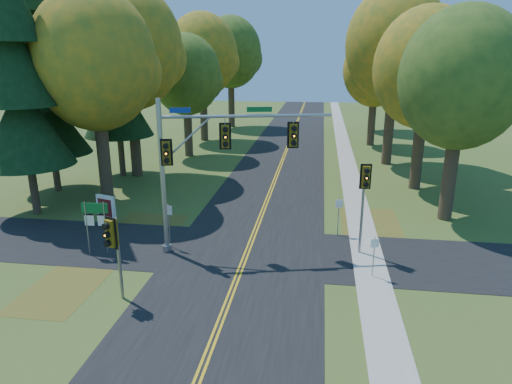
# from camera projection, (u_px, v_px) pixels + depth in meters

# --- Properties ---
(ground) EXTENTS (160.00, 160.00, 0.00)m
(ground) POSITION_uv_depth(u_px,v_px,m) (241.00, 269.00, 22.05)
(ground) COLOR #3B5B20
(ground) RESTS_ON ground
(road_main) EXTENTS (8.00, 160.00, 0.02)m
(road_main) POSITION_uv_depth(u_px,v_px,m) (241.00, 268.00, 22.05)
(road_main) COLOR black
(road_main) RESTS_ON ground
(road_cross) EXTENTS (60.00, 6.00, 0.02)m
(road_cross) POSITION_uv_depth(u_px,v_px,m) (247.00, 251.00, 23.94)
(road_cross) COLOR black
(road_cross) RESTS_ON ground
(centerline_left) EXTENTS (0.10, 160.00, 0.01)m
(centerline_left) POSITION_uv_depth(u_px,v_px,m) (239.00, 268.00, 22.05)
(centerline_left) COLOR gold
(centerline_left) RESTS_ON road_main
(centerline_right) EXTENTS (0.10, 160.00, 0.01)m
(centerline_right) POSITION_uv_depth(u_px,v_px,m) (243.00, 268.00, 22.03)
(centerline_right) COLOR gold
(centerline_right) RESTS_ON road_main
(sidewalk_east) EXTENTS (1.60, 160.00, 0.06)m
(sidewalk_east) POSITION_uv_depth(u_px,v_px,m) (372.00, 276.00, 21.21)
(sidewalk_east) COLOR #9E998E
(sidewalk_east) RESTS_ON ground
(leaf_patch_w_near) EXTENTS (4.00, 6.00, 0.00)m
(leaf_patch_w_near) POSITION_uv_depth(u_px,v_px,m) (143.00, 231.00, 26.71)
(leaf_patch_w_near) COLOR brown
(leaf_patch_w_near) RESTS_ON ground
(leaf_patch_e) EXTENTS (3.50, 8.00, 0.00)m
(leaf_patch_e) POSITION_uv_depth(u_px,v_px,m) (372.00, 230.00, 26.81)
(leaf_patch_e) COLOR brown
(leaf_patch_e) RESTS_ON ground
(leaf_patch_w_far) EXTENTS (3.00, 5.00, 0.00)m
(leaf_patch_w_far) POSITION_uv_depth(u_px,v_px,m) (63.00, 288.00, 20.21)
(leaf_patch_w_far) COLOR brown
(leaf_patch_w_far) RESTS_ON ground
(tree_w_a) EXTENTS (8.00, 8.00, 14.15)m
(tree_w_a) POSITION_uv_depth(u_px,v_px,m) (96.00, 61.00, 29.67)
(tree_w_a) COLOR #38281C
(tree_w_a) RESTS_ON ground
(tree_e_a) EXTENTS (7.20, 7.20, 12.73)m
(tree_e_a) POSITION_uv_depth(u_px,v_px,m) (463.00, 79.00, 26.32)
(tree_e_a) COLOR #38281C
(tree_e_a) RESTS_ON ground
(tree_w_b) EXTENTS (8.60, 8.60, 15.38)m
(tree_w_b) POSITION_uv_depth(u_px,v_px,m) (129.00, 48.00, 36.04)
(tree_w_b) COLOR #38281C
(tree_w_b) RESTS_ON ground
(tree_e_b) EXTENTS (7.60, 7.60, 13.33)m
(tree_e_b) POSITION_uv_depth(u_px,v_px,m) (427.00, 69.00, 32.74)
(tree_e_b) COLOR #38281C
(tree_e_b) RESTS_ON ground
(tree_w_c) EXTENTS (6.80, 6.80, 11.91)m
(tree_w_c) POSITION_uv_depth(u_px,v_px,m) (187.00, 75.00, 44.20)
(tree_w_c) COLOR #38281C
(tree_w_c) RESTS_ON ground
(tree_e_c) EXTENTS (8.80, 8.80, 15.79)m
(tree_e_c) POSITION_uv_depth(u_px,v_px,m) (397.00, 45.00, 40.05)
(tree_e_c) COLOR #38281C
(tree_e_c) RESTS_ON ground
(tree_w_d) EXTENTS (8.20, 8.20, 14.56)m
(tree_w_d) POSITION_uv_depth(u_px,v_px,m) (203.00, 55.00, 52.00)
(tree_w_d) COLOR #38281C
(tree_w_d) RESTS_ON ground
(tree_e_d) EXTENTS (7.00, 7.00, 12.32)m
(tree_e_d) POSITION_uv_depth(u_px,v_px,m) (376.00, 70.00, 49.54)
(tree_e_d) COLOR #38281C
(tree_e_d) RESTS_ON ground
(tree_w_e) EXTENTS (8.40, 8.40, 14.97)m
(tree_w_e) POSITION_uv_depth(u_px,v_px,m) (231.00, 53.00, 62.07)
(tree_w_e) COLOR #38281C
(tree_w_e) RESTS_ON ground
(tree_e_e) EXTENTS (7.80, 7.80, 13.74)m
(tree_e_e) POSITION_uv_depth(u_px,v_px,m) (377.00, 60.00, 59.24)
(tree_e_e) COLOR #38281C
(tree_e_e) RESTS_ON ground
(pine_a) EXTENTS (5.60, 5.60, 19.48)m
(pine_a) POSITION_uv_depth(u_px,v_px,m) (16.00, 67.00, 27.01)
(pine_a) COLOR #38281C
(pine_a) RESTS_ON ground
(pine_b) EXTENTS (5.60, 5.60, 17.31)m
(pine_b) POSITION_uv_depth(u_px,v_px,m) (44.00, 80.00, 32.25)
(pine_b) COLOR #38281C
(pine_b) RESTS_ON ground
(pine_c) EXTENTS (5.60, 5.60, 20.56)m
(pine_c) POSITION_uv_depth(u_px,v_px,m) (113.00, 57.00, 36.13)
(pine_c) COLOR #38281C
(pine_c) RESTS_ON ground
(traffic_mast) EXTENTS (8.53, 2.57, 7.94)m
(traffic_mast) POSITION_uv_depth(u_px,v_px,m) (205.00, 156.00, 22.69)
(traffic_mast) COLOR #919499
(traffic_mast) RESTS_ON ground
(east_signal_pole) EXTENTS (0.56, 0.64, 4.83)m
(east_signal_pole) POSITION_uv_depth(u_px,v_px,m) (365.00, 187.00, 22.51)
(east_signal_pole) COLOR gray
(east_signal_pole) RESTS_ON ground
(ped_signal_pole) EXTENTS (0.55, 0.67, 3.73)m
(ped_signal_pole) POSITION_uv_depth(u_px,v_px,m) (113.00, 239.00, 18.40)
(ped_signal_pole) COLOR gray
(ped_signal_pole) RESTS_ON ground
(route_sign_cluster) EXTENTS (1.35, 0.16, 2.90)m
(route_sign_cluster) POSITION_uv_depth(u_px,v_px,m) (95.00, 218.00, 22.96)
(route_sign_cluster) COLOR gray
(route_sign_cluster) RESTS_ON ground
(info_kiosk) EXTENTS (1.33, 0.59, 1.85)m
(info_kiosk) POSITION_uv_depth(u_px,v_px,m) (106.00, 210.00, 27.48)
(info_kiosk) COLOR silver
(info_kiosk) RESTS_ON ground
(reg_sign_e_north) EXTENTS (0.41, 0.15, 2.22)m
(reg_sign_e_north) POSITION_uv_depth(u_px,v_px,m) (339.00, 210.00, 25.66)
(reg_sign_e_north) COLOR gray
(reg_sign_e_north) RESTS_ON ground
(reg_sign_e_south) EXTENTS (0.38, 0.11, 1.99)m
(reg_sign_e_south) POSITION_uv_depth(u_px,v_px,m) (374.00, 250.00, 20.81)
(reg_sign_e_south) COLOR gray
(reg_sign_e_south) RESTS_ON ground
(reg_sign_w) EXTENTS (0.46, 0.13, 2.44)m
(reg_sign_w) POSITION_uv_depth(u_px,v_px,m) (169.00, 218.00, 24.02)
(reg_sign_w) COLOR gray
(reg_sign_w) RESTS_ON ground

